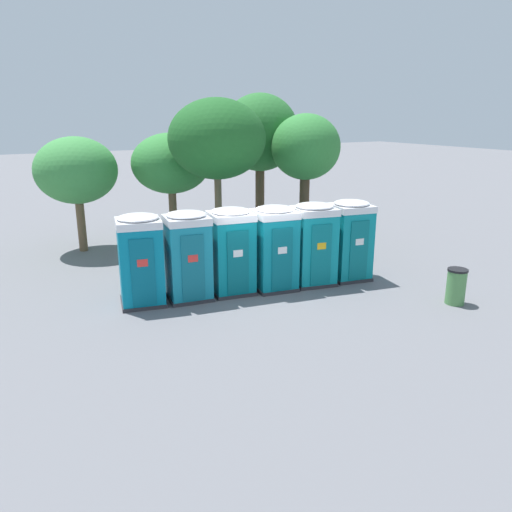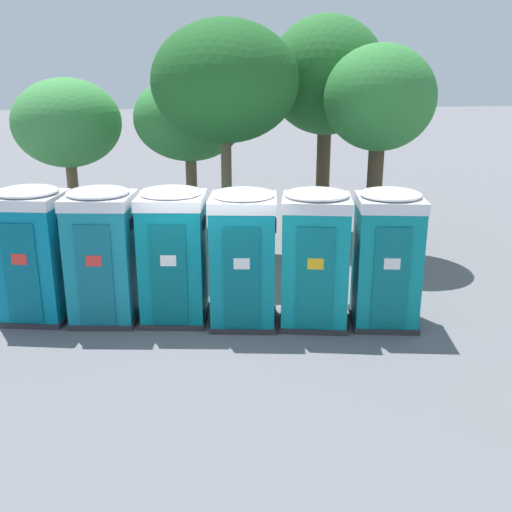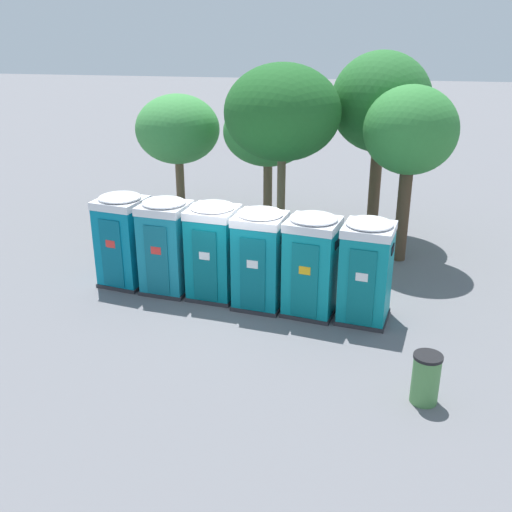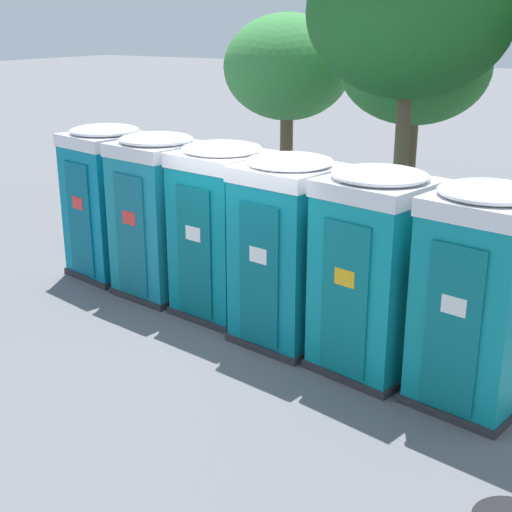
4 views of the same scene
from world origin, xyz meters
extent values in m
plane|color=slate|center=(0.00, 0.00, 0.00)|extent=(120.00, 120.00, 0.00)
cube|color=#2D2D33|center=(-3.21, 0.58, 0.05)|extent=(1.41, 1.41, 0.10)
cube|color=#077C9C|center=(-3.21, 0.58, 1.15)|extent=(1.35, 1.34, 2.10)
cube|color=#07607A|center=(-3.33, 0.01, 1.07)|extent=(0.62, 0.15, 1.85)
cube|color=red|center=(-3.33, -0.01, 1.35)|extent=(0.28, 0.06, 0.20)
cube|color=black|center=(-2.64, 0.46, 1.89)|extent=(0.09, 0.36, 0.20)
cube|color=white|center=(-3.21, 0.58, 2.30)|extent=(1.39, 1.38, 0.20)
ellipsoid|color=white|center=(-3.21, 0.58, 2.45)|extent=(1.32, 1.32, 0.18)
cube|color=#2D2D33|center=(-1.93, 0.34, 0.05)|extent=(1.36, 1.35, 0.10)
cube|color=teal|center=(-1.93, 0.34, 1.15)|extent=(1.29, 1.29, 2.10)
cube|color=#106679|center=(-2.01, -0.24, 1.07)|extent=(0.63, 0.12, 1.85)
cube|color=red|center=(-2.01, -0.26, 1.35)|extent=(0.28, 0.05, 0.20)
cube|color=black|center=(-1.35, 0.26, 1.89)|extent=(0.07, 0.36, 0.20)
cube|color=white|center=(-1.93, 0.34, 2.30)|extent=(1.33, 1.32, 0.20)
ellipsoid|color=white|center=(-1.93, 0.34, 2.45)|extent=(1.27, 1.26, 0.18)
cube|color=#2D2D33|center=(-0.63, 0.19, 0.05)|extent=(1.36, 1.35, 0.10)
cube|color=#077C8A|center=(-0.63, 0.19, 1.15)|extent=(1.29, 1.29, 2.10)
cube|color=#07616C|center=(-0.71, -0.39, 1.07)|extent=(0.63, 0.12, 1.85)
cube|color=white|center=(-0.71, -0.40, 1.35)|extent=(0.28, 0.05, 0.20)
cube|color=black|center=(-0.05, 0.11, 1.89)|extent=(0.07, 0.36, 0.20)
cube|color=white|center=(-0.63, 0.19, 2.30)|extent=(1.33, 1.33, 0.20)
ellipsoid|color=white|center=(-0.63, 0.19, 2.45)|extent=(1.27, 1.26, 0.18)
cube|color=#2D2D33|center=(0.64, -0.13, 0.05)|extent=(1.37, 1.36, 0.10)
cube|color=#0A7E8E|center=(0.64, -0.13, 1.15)|extent=(1.30, 1.30, 2.10)
cube|color=#08626F|center=(0.55, -0.71, 1.07)|extent=(0.63, 0.12, 1.85)
cube|color=white|center=(0.55, -0.73, 1.35)|extent=(0.28, 0.05, 0.20)
cube|color=black|center=(1.22, -0.22, 1.89)|extent=(0.08, 0.36, 0.20)
cube|color=white|center=(0.64, -0.13, 2.30)|extent=(1.34, 1.34, 0.20)
ellipsoid|color=white|center=(0.64, -0.13, 2.45)|extent=(1.28, 1.27, 0.18)
cube|color=#2D2D33|center=(1.94, -0.30, 0.05)|extent=(1.45, 1.42, 0.10)
cube|color=#0C8E99|center=(1.94, -0.30, 1.15)|extent=(1.38, 1.35, 2.10)
cube|color=#0A6E77|center=(1.82, -0.87, 1.07)|extent=(0.64, 0.16, 1.85)
cube|color=yellow|center=(1.82, -0.89, 1.35)|extent=(0.28, 0.06, 0.20)
cube|color=black|center=(2.52, -0.42, 1.89)|extent=(0.09, 0.36, 0.20)
cube|color=white|center=(1.94, -0.30, 2.30)|extent=(1.42, 1.39, 0.20)
ellipsoid|color=white|center=(1.94, -0.30, 2.45)|extent=(1.35, 1.32, 0.18)
cube|color=#2D2D33|center=(3.23, -0.45, 0.05)|extent=(1.36, 1.38, 0.10)
cube|color=#0D8791|center=(3.23, -0.45, 1.15)|extent=(1.29, 1.31, 2.10)
cube|color=#0A6971|center=(3.13, -1.03, 1.07)|extent=(0.61, 0.13, 1.85)
cube|color=white|center=(3.13, -1.05, 1.35)|extent=(0.28, 0.06, 0.20)
cube|color=white|center=(3.23, -0.45, 2.30)|extent=(1.33, 1.35, 0.20)
ellipsoid|color=white|center=(3.23, -0.45, 2.45)|extent=(1.27, 1.29, 0.18)
cylinder|color=brown|center=(0.63, 3.78, 1.75)|extent=(0.25, 0.25, 3.51)
ellipsoid|color=#1E5B23|center=(0.63, 3.78, 4.27)|extent=(3.40, 3.40, 2.79)
cylinder|color=brown|center=(-0.18, 6.36, 1.31)|extent=(0.31, 0.31, 2.61)
ellipsoid|color=#337F38|center=(-0.18, 6.36, 3.25)|extent=(3.04, 3.04, 2.33)
cylinder|color=brown|center=(-3.59, 7.15, 1.21)|extent=(0.31, 0.31, 2.41)
ellipsoid|color=#3D8C42|center=(-3.59, 7.15, 3.09)|extent=(3.02, 3.02, 2.47)
camera|label=1|loc=(-6.80, -12.40, 5.14)|focal=35.00mm
camera|label=2|loc=(-0.38, -10.49, 4.60)|focal=42.00mm
camera|label=3|loc=(2.90, -13.68, 6.84)|focal=42.00mm
camera|label=4|loc=(5.05, -7.87, 4.14)|focal=50.00mm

